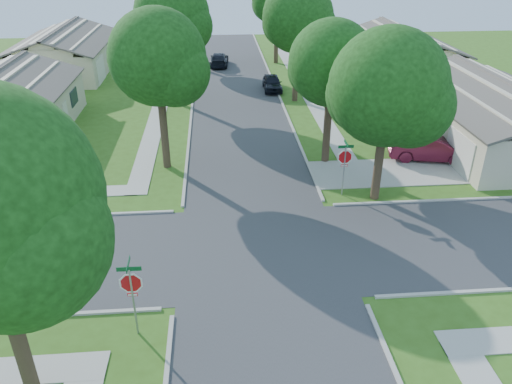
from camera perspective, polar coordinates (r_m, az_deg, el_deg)
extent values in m
plane|color=#375B19|center=(21.86, 0.57, -6.58)|extent=(100.00, 100.00, 0.00)
cube|color=#333335|center=(21.86, 0.57, -6.57)|extent=(7.00, 100.00, 0.02)
cube|color=#9E9B91|center=(46.32, 5.23, 12.28)|extent=(1.20, 40.00, 0.04)
cube|color=#9E9B91|center=(45.86, -10.30, 11.80)|extent=(1.20, 40.00, 0.04)
cube|color=#9E9B91|center=(29.54, 14.72, 2.19)|extent=(8.80, 3.60, 0.05)
cube|color=gray|center=(17.49, -13.79, -12.15)|extent=(0.06, 0.06, 2.70)
cylinder|color=white|center=(16.99, -14.10, -10.08)|extent=(1.05, 0.02, 1.05)
cylinder|color=red|center=(16.99, -14.10, -10.08)|extent=(0.90, 0.03, 0.90)
cube|color=red|center=(17.28, -13.92, -11.31)|extent=(0.34, 0.03, 0.12)
cube|color=white|center=(17.28, -13.92, -11.31)|extent=(0.30, 0.03, 0.08)
cube|color=#0C5426|center=(16.66, -14.32, -8.53)|extent=(0.80, 0.02, 0.16)
cube|color=#0C5426|center=(16.55, -14.40, -8.03)|extent=(0.02, 0.80, 0.16)
cube|color=gray|center=(25.99, 10.00, 2.34)|extent=(0.06, 0.06, 2.70)
cylinder|color=white|center=(25.66, 10.14, 3.95)|extent=(1.05, 0.02, 1.05)
cylinder|color=red|center=(25.66, 10.14, 3.95)|extent=(0.90, 0.03, 0.90)
cube|color=red|center=(25.85, 10.06, 3.00)|extent=(0.34, 0.03, 0.12)
cube|color=white|center=(25.85, 10.06, 3.00)|extent=(0.30, 0.03, 0.08)
cube|color=#0C5426|center=(25.44, 10.25, 5.12)|extent=(0.80, 0.02, 0.16)
cube|color=#0C5426|center=(25.37, 10.28, 5.50)|extent=(0.02, 0.80, 0.16)
cylinder|color=#38281C|center=(29.59, 8.12, 7.02)|extent=(0.44, 0.44, 3.95)
sphere|color=#13340D|center=(28.45, 8.66, 14.38)|extent=(4.80, 4.80, 4.80)
sphere|color=#13340D|center=(28.35, 10.48, 12.93)|extent=(3.46, 3.46, 3.46)
sphere|color=#13340D|center=(28.98, 6.90, 13.76)|extent=(3.26, 3.26, 3.26)
cylinder|color=#38281C|center=(40.78, 4.55, 13.26)|extent=(0.44, 0.44, 4.30)
sphere|color=#13340D|center=(39.91, 4.80, 19.34)|extent=(5.40, 5.40, 5.40)
sphere|color=#13340D|center=(39.65, 6.30, 18.23)|extent=(3.89, 3.89, 3.89)
sphere|color=#13340D|center=(40.53, 3.41, 18.74)|extent=(3.67, 3.67, 3.67)
cylinder|color=#38281C|center=(53.34, 2.32, 16.74)|extent=(0.44, 0.44, 4.20)
sphere|color=#13340D|center=(52.41, 3.48, 20.39)|extent=(3.60, 3.60, 3.60)
sphere|color=#13340D|center=(53.30, 1.46, 20.69)|extent=(3.40, 3.40, 3.40)
cylinder|color=#38281C|center=(28.99, -10.44, 6.70)|extent=(0.44, 0.44, 4.25)
sphere|color=#13340D|center=(27.77, -11.21, 14.89)|extent=(5.20, 5.20, 5.20)
sphere|color=#13340D|center=(27.33, -9.24, 13.44)|extent=(3.74, 3.74, 3.74)
sphere|color=#13340D|center=(28.61, -12.59, 14.05)|extent=(3.54, 3.54, 3.54)
cylinder|color=#38281C|center=(40.36, -9.10, 12.96)|extent=(0.44, 0.44, 4.44)
sphere|color=#13340D|center=(39.47, -9.61, 19.33)|extent=(5.60, 5.60, 5.60)
sphere|color=#13340D|center=(38.96, -8.07, 18.29)|extent=(4.03, 4.03, 4.03)
sphere|color=#13340D|center=(40.31, -10.73, 18.61)|extent=(3.81, 3.81, 3.81)
cylinder|color=#38281C|center=(53.07, -8.24, 16.27)|extent=(0.44, 0.44, 3.90)
sphere|color=#13340D|center=(52.46, -8.54, 20.31)|extent=(4.60, 4.60, 4.60)
sphere|color=#13340D|center=(52.04, -7.58, 19.67)|extent=(3.31, 3.31, 3.31)
sphere|color=#13340D|center=(53.13, -9.25, 19.85)|extent=(3.13, 3.13, 3.13)
cylinder|color=#38281C|center=(16.13, -25.40, -15.34)|extent=(0.44, 0.44, 4.04)
sphere|color=#13340D|center=(13.14, -25.23, -5.09)|extent=(4.32, 4.32, 4.32)
cylinder|color=#38281C|center=(25.83, 13.78, 2.80)|extent=(0.44, 0.44, 3.54)
sphere|color=#13340D|center=(24.44, 14.87, 11.51)|extent=(5.60, 5.60, 5.60)
sphere|color=#13340D|center=(24.48, 17.27, 9.49)|extent=(4.03, 4.03, 4.03)
sphere|color=#13340D|center=(24.97, 12.35, 10.79)|extent=(3.81, 3.81, 3.81)
cube|color=#BBB193|center=(35.67, 25.52, 7.21)|extent=(8.00, 13.00, 2.80)
cube|color=#4C4741|center=(34.13, 23.26, 10.49)|extent=(4.42, 13.60, 1.56)
cube|color=silver|center=(30.69, 22.18, 4.18)|extent=(0.06, 3.20, 2.20)
cube|color=silver|center=(34.54, 19.03, 7.10)|extent=(0.06, 0.90, 2.00)
cube|color=#1E2633|center=(36.62, 17.65, 9.37)|extent=(0.06, 1.80, 1.10)
cube|color=#BBB193|center=(51.37, 16.04, 14.49)|extent=(8.00, 13.00, 2.80)
cube|color=#4C4741|center=(51.70, 18.52, 16.57)|extent=(4.42, 13.60, 1.56)
cube|color=#4C4741|center=(50.31, 14.13, 16.86)|extent=(4.42, 13.60, 1.56)
cube|color=silver|center=(46.56, 12.81, 13.18)|extent=(0.06, 3.20, 2.20)
cube|color=silver|center=(50.82, 11.33, 14.41)|extent=(0.06, 0.90, 2.00)
cube|color=#1E2633|center=(53.15, 10.65, 15.66)|extent=(0.06, 1.80, 1.10)
cube|color=#BBB193|center=(37.55, -27.15, 7.79)|extent=(8.00, 13.00, 2.80)
cube|color=#4C4741|center=(36.28, -24.89, 11.10)|extent=(4.42, 13.60, 1.56)
cube|color=silver|center=(32.80, -22.77, 5.54)|extent=(0.06, 3.20, 2.20)
cube|color=silver|center=(36.92, -20.86, 8.09)|extent=(0.06, 0.90, 2.00)
cube|color=#1E2633|center=(39.15, -20.08, 10.14)|extent=(0.06, 1.80, 1.10)
cube|color=#BBB193|center=(53.10, -20.94, 14.18)|extent=(8.00, 13.00, 2.80)
cube|color=#4C4741|center=(52.21, -19.14, 16.58)|extent=(4.42, 13.60, 1.56)
cube|color=#4C4741|center=(53.29, -23.46, 16.06)|extent=(4.42, 13.60, 1.56)
cube|color=silver|center=(48.51, -17.31, 13.21)|extent=(0.06, 3.20, 2.20)
cube|color=silver|center=(52.87, -16.37, 14.36)|extent=(0.06, 0.90, 2.00)
cube|color=#1E2633|center=(55.25, -15.98, 15.55)|extent=(0.06, 1.80, 1.10)
imported|color=#541124|center=(31.70, 19.27, 4.85)|extent=(5.10, 2.71, 1.60)
imported|color=black|center=(43.93, 1.86, 12.37)|extent=(1.57, 3.80, 1.29)
imported|color=black|center=(52.51, -4.24, 14.88)|extent=(2.11, 4.54, 1.28)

